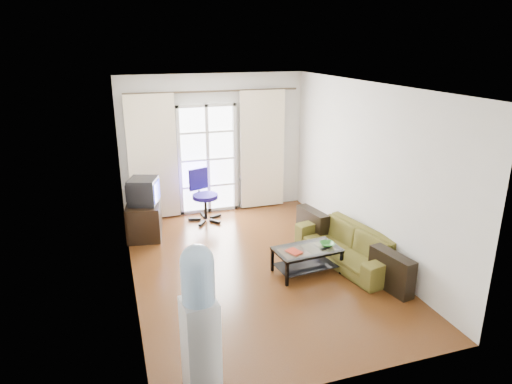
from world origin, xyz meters
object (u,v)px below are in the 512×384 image
Objects in this scene: tv_stand at (144,219)px; crt_tv at (142,191)px; coffee_table at (307,257)px; sofa at (347,245)px; task_chair at (205,206)px; water_cooler at (200,318)px.

tv_stand is 1.37× the size of crt_tv.
coffee_table is 3.01m from tv_stand.
crt_tv reaches higher than tv_stand.
coffee_table is at bearing -90.31° from sofa.
task_chair reaches higher than coffee_table.
water_cooler reaches higher than coffee_table.
tv_stand is 0.85× the size of task_chair.
water_cooler is at bearing -135.88° from coffee_table.
crt_tv is 3.98m from water_cooler.
water_cooler reaches higher than tv_stand.
crt_tv is at bearing 135.89° from coffee_table.
tv_stand is at bearing 177.82° from task_chair.
crt_tv reaches higher than coffee_table.
coffee_table is at bearing -35.65° from tv_stand.
water_cooler is at bearing -123.42° from task_chair.
coffee_table is 3.04m from crt_tv.
coffee_table is at bearing 38.69° from water_cooler.
water_cooler is (0.19, -4.01, 0.51)m from tv_stand.
crt_tv reaches higher than task_chair.
water_cooler reaches higher than crt_tv.
sofa is 1.97× the size of coffee_table.
coffee_table is (-0.74, -0.13, -0.02)m from sofa.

